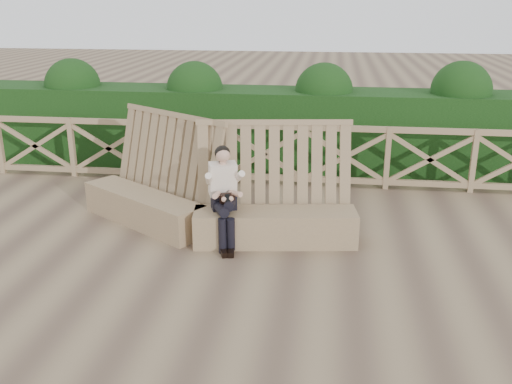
# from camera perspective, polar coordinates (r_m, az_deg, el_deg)

# --- Properties ---
(ground) EXTENTS (60.00, 60.00, 0.00)m
(ground) POSITION_cam_1_polar(r_m,az_deg,el_deg) (7.05, -2.71, -7.89)
(ground) COLOR brown
(ground) RESTS_ON ground
(bench) EXTENTS (4.15, 1.87, 1.60)m
(bench) POSITION_cam_1_polar(r_m,az_deg,el_deg) (8.09, -4.75, -1.23)
(bench) COLOR #866A4C
(bench) RESTS_ON ground
(woman) EXTENTS (0.49, 0.81, 1.34)m
(woman) POSITION_cam_1_polar(r_m,az_deg,el_deg) (7.57, -3.22, 0.03)
(woman) COLOR black
(woman) RESTS_ON ground
(guardrail) EXTENTS (10.10, 0.09, 1.10)m
(guardrail) POSITION_cam_1_polar(r_m,az_deg,el_deg) (10.10, 0.76, 3.85)
(guardrail) COLOR #987F58
(guardrail) RESTS_ON ground
(hedge) EXTENTS (12.00, 1.20, 1.50)m
(hedge) POSITION_cam_1_polar(r_m,az_deg,el_deg) (11.22, 1.51, 6.40)
(hedge) COLOR black
(hedge) RESTS_ON ground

